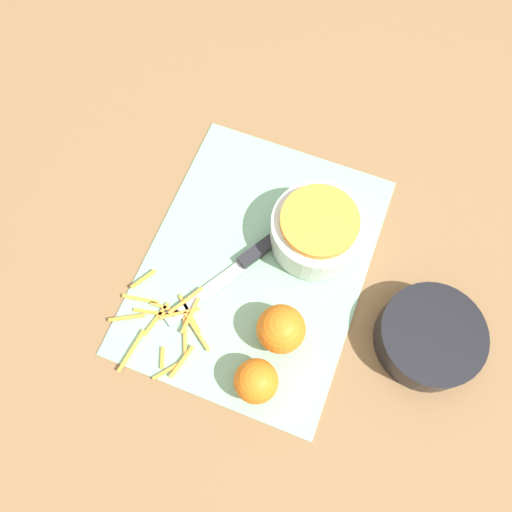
# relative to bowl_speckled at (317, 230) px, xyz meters

# --- Properties ---
(ground_plane) EXTENTS (4.00, 4.00, 0.00)m
(ground_plane) POSITION_rel_bowl_speckled_xyz_m (0.08, -0.08, -0.04)
(ground_plane) COLOR olive
(cutting_board) EXTENTS (0.47, 0.36, 0.01)m
(cutting_board) POSITION_rel_bowl_speckled_xyz_m (0.08, -0.08, -0.04)
(cutting_board) COLOR #84B793
(cutting_board) RESTS_ON ground_plane
(bowl_speckled) EXTENTS (0.15, 0.15, 0.08)m
(bowl_speckled) POSITION_rel_bowl_speckled_xyz_m (0.00, 0.00, 0.00)
(bowl_speckled) COLOR silver
(bowl_speckled) RESTS_ON cutting_board
(bowl_dark) EXTENTS (0.16, 0.16, 0.06)m
(bowl_dark) POSITION_rel_bowl_speckled_xyz_m (0.10, 0.22, -0.02)
(bowl_dark) COLOR black
(bowl_dark) RESTS_ON ground_plane
(knife) EXTENTS (0.22, 0.14, 0.02)m
(knife) POSITION_rel_bowl_speckled_xyz_m (0.08, -0.09, -0.03)
(knife) COLOR #232328
(knife) RESTS_ON cutting_board
(orange_left) EXTENTS (0.08, 0.08, 0.08)m
(orange_left) POSITION_rel_bowl_speckled_xyz_m (0.18, 0.00, -0.00)
(orange_left) COLOR orange
(orange_left) RESTS_ON cutting_board
(orange_right) EXTENTS (0.07, 0.07, 0.07)m
(orange_right) POSITION_rel_bowl_speckled_xyz_m (0.26, -0.01, -0.00)
(orange_right) COLOR orange
(orange_right) RESTS_ON cutting_board
(peel_pile) EXTENTS (0.17, 0.17, 0.01)m
(peel_pile) POSITION_rel_bowl_speckled_xyz_m (0.23, -0.17, -0.03)
(peel_pile) COLOR orange
(peel_pile) RESTS_ON cutting_board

